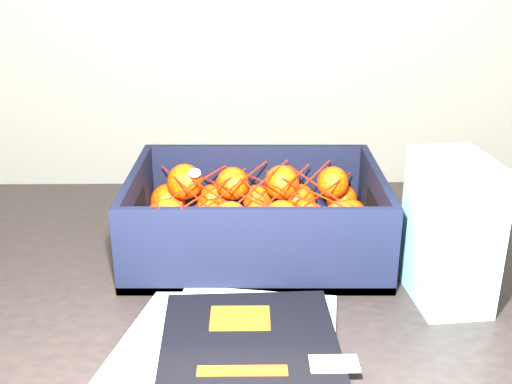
{
  "coord_description": "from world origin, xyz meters",
  "views": [
    {
      "loc": [
        0.11,
        -0.64,
        1.2
      ],
      "look_at": [
        0.11,
        0.22,
        0.86
      ],
      "focal_mm": 43.08,
      "sensor_mm": 36.0,
      "label": 1
    }
  ],
  "objects_px": {
    "table": "(246,336)",
    "retail_carton": "(450,230)",
    "magazine_stack": "(232,357)",
    "produce_crate": "(256,225)"
  },
  "relations": [
    {
      "from": "magazine_stack",
      "to": "produce_crate",
      "type": "xyz_separation_m",
      "value": [
        0.03,
        0.3,
        0.03
      ]
    },
    {
      "from": "retail_carton",
      "to": "produce_crate",
      "type": "bearing_deg",
      "value": 144.4
    },
    {
      "from": "table",
      "to": "retail_carton",
      "type": "height_order",
      "value": "retail_carton"
    },
    {
      "from": "table",
      "to": "magazine_stack",
      "type": "bearing_deg",
      "value": -93.49
    },
    {
      "from": "table",
      "to": "retail_carton",
      "type": "distance_m",
      "value": 0.34
    },
    {
      "from": "produce_crate",
      "to": "retail_carton",
      "type": "xyz_separation_m",
      "value": [
        0.26,
        -0.15,
        0.06
      ]
    },
    {
      "from": "magazine_stack",
      "to": "produce_crate",
      "type": "bearing_deg",
      "value": 84.68
    },
    {
      "from": "table",
      "to": "magazine_stack",
      "type": "xyz_separation_m",
      "value": [
        -0.01,
        -0.2,
        0.11
      ]
    },
    {
      "from": "produce_crate",
      "to": "retail_carton",
      "type": "relative_size",
      "value": 1.94
    },
    {
      "from": "table",
      "to": "magazine_stack",
      "type": "distance_m",
      "value": 0.22
    }
  ]
}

